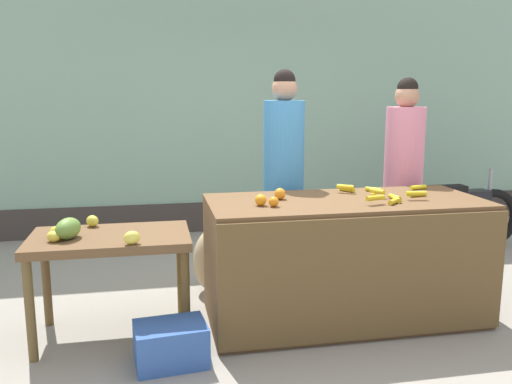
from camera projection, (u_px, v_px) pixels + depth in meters
ground_plane at (298, 320)px, 4.00m from camera, size 24.00×24.00×0.00m
market_wall_back at (237, 98)px, 6.45m from camera, size 8.53×0.23×3.28m
fruit_stall_counter at (344, 260)px, 3.96m from camera, size 2.01×0.89×0.91m
side_table_wooden at (111, 249)px, 3.63m from camera, size 1.07×0.65×0.73m
banana_bunch_pile at (386, 193)px, 3.97m from camera, size 0.77×0.63×0.07m
orange_pile at (272, 198)px, 3.75m from camera, size 0.26×0.32×0.08m
mango_papaya_pile at (74, 229)px, 3.53m from camera, size 0.62×0.63×0.14m
vendor_woman_blue_shirt at (284, 181)px, 4.49m from camera, size 0.34×0.34×1.87m
vendor_woman_pink_shirt at (403, 180)px, 4.72m from camera, size 0.34×0.34×1.81m
parked_motorcycle at (452, 213)px, 5.73m from camera, size 1.60×0.18×0.88m
produce_crate at (171, 344)px, 3.33m from camera, size 0.47×0.37×0.26m
produce_sack at (214, 260)px, 4.54m from camera, size 0.46×0.43×0.55m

